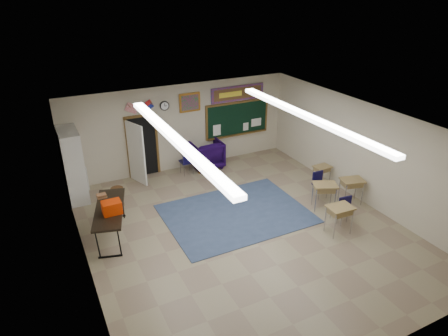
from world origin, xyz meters
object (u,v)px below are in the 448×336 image
wingback_armchair (206,154)px  student_desk_front_left (324,195)px  student_desk_front_right (322,174)px  folding_table (111,221)px  wooden_stool (118,198)px

wingback_armchair → student_desk_front_left: size_ratio=1.33×
student_desk_front_right → wingback_armchair: bearing=131.4°
student_desk_front_left → student_desk_front_right: (0.95, 1.26, -0.08)m
student_desk_front_left → student_desk_front_right: 1.58m
wingback_armchair → student_desk_front_left: bearing=114.1°
student_desk_front_left → folding_table: folding_table is taller
student_desk_front_left → folding_table: (-5.85, 1.36, 0.02)m
student_desk_front_left → student_desk_front_right: size_ratio=1.25×
student_desk_front_right → folding_table: folding_table is taller
wingback_armchair → folding_table: size_ratio=0.50×
student_desk_front_right → wooden_stool: bearing=164.7°
student_desk_front_right → folding_table: 6.80m
student_desk_front_left → folding_table: bearing=-168.0°
wingback_armchair → student_desk_front_right: wingback_armchair is taller
student_desk_front_left → wooden_stool: student_desk_front_left is taller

